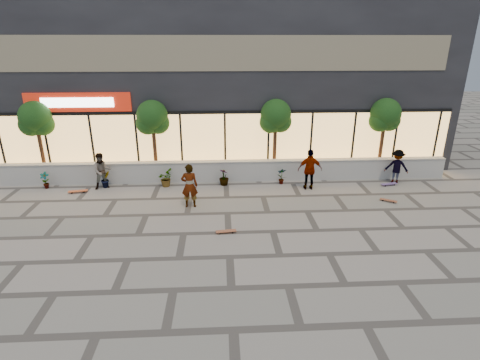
{
  "coord_description": "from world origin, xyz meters",
  "views": [
    {
      "loc": [
        -0.23,
        -10.46,
        6.58
      ],
      "look_at": [
        0.52,
        3.61,
        1.3
      ],
      "focal_mm": 28.0,
      "sensor_mm": 36.0,
      "label": 1
    }
  ],
  "objects_px": {
    "tree_east": "(385,117)",
    "skateboard_center": "(226,231)",
    "skateboard_right_far": "(389,184)",
    "tree_mideast": "(276,118)",
    "tree_midwest": "(152,119)",
    "skateboard_left": "(78,191)",
    "tree_west": "(36,121)",
    "skater_right_far": "(397,166)",
    "skater_left": "(102,171)",
    "skater_center": "(189,186)",
    "skateboard_right_near": "(388,200)",
    "skater_right_near": "(310,170)"
  },
  "relations": [
    {
      "from": "tree_midwest",
      "to": "skateboard_left",
      "type": "relative_size",
      "value": 4.48
    },
    {
      "from": "tree_west",
      "to": "skateboard_right_far",
      "type": "relative_size",
      "value": 4.64
    },
    {
      "from": "tree_east",
      "to": "skater_right_near",
      "type": "xyz_separation_m",
      "value": [
        -4.12,
        -1.98,
        -2.03
      ]
    },
    {
      "from": "skater_center",
      "to": "tree_midwest",
      "type": "bearing_deg",
      "value": -62.6
    },
    {
      "from": "tree_east",
      "to": "skateboard_left",
      "type": "relative_size",
      "value": 4.48
    },
    {
      "from": "tree_midwest",
      "to": "skater_left",
      "type": "bearing_deg",
      "value": -148.25
    },
    {
      "from": "tree_east",
      "to": "skateboard_right_near",
      "type": "height_order",
      "value": "tree_east"
    },
    {
      "from": "tree_midwest",
      "to": "skateboard_right_far",
      "type": "distance_m",
      "value": 11.85
    },
    {
      "from": "tree_west",
      "to": "tree_east",
      "type": "height_order",
      "value": "same"
    },
    {
      "from": "tree_mideast",
      "to": "skater_left",
      "type": "distance_m",
      "value": 8.64
    },
    {
      "from": "skater_center",
      "to": "skateboard_center",
      "type": "distance_m",
      "value": 2.94
    },
    {
      "from": "tree_west",
      "to": "tree_midwest",
      "type": "distance_m",
      "value": 5.5
    },
    {
      "from": "tree_midwest",
      "to": "skater_right_far",
      "type": "distance_m",
      "value": 12.06
    },
    {
      "from": "tree_east",
      "to": "skater_left",
      "type": "xyz_separation_m",
      "value": [
        -13.76,
        -1.4,
        -2.12
      ]
    },
    {
      "from": "tree_midwest",
      "to": "skater_left",
      "type": "distance_m",
      "value": 3.4
    },
    {
      "from": "skateboard_left",
      "to": "skater_right_near",
      "type": "bearing_deg",
      "value": -10.59
    },
    {
      "from": "tree_mideast",
      "to": "skateboard_left",
      "type": "xyz_separation_m",
      "value": [
        -9.31,
        -1.9,
        -2.9
      ]
    },
    {
      "from": "tree_west",
      "to": "skater_right_far",
      "type": "relative_size",
      "value": 2.33
    },
    {
      "from": "skater_right_near",
      "to": "skater_center",
      "type": "bearing_deg",
      "value": 21.12
    },
    {
      "from": "tree_midwest",
      "to": "skateboard_right_near",
      "type": "xyz_separation_m",
      "value": [
        10.5,
        -3.66,
        -2.91
      ]
    },
    {
      "from": "tree_east",
      "to": "skater_right_far",
      "type": "distance_m",
      "value": 2.58
    },
    {
      "from": "skater_left",
      "to": "skater_center",
      "type": "bearing_deg",
      "value": -52.76
    },
    {
      "from": "tree_midwest",
      "to": "skateboard_right_far",
      "type": "xyz_separation_m",
      "value": [
        11.35,
        -1.76,
        -2.9
      ]
    },
    {
      "from": "tree_west",
      "to": "skateboard_center",
      "type": "bearing_deg",
      "value": -34.34
    },
    {
      "from": "skater_center",
      "to": "skater_right_far",
      "type": "bearing_deg",
      "value": -167.48
    },
    {
      "from": "skateboard_right_far",
      "to": "skateboard_left",
      "type": "bearing_deg",
      "value": 168.49
    },
    {
      "from": "skateboard_right_far",
      "to": "tree_mideast",
      "type": "bearing_deg",
      "value": 149.77
    },
    {
      "from": "tree_west",
      "to": "skater_center",
      "type": "distance_m",
      "value": 8.56
    },
    {
      "from": "skater_left",
      "to": "skateboard_left",
      "type": "distance_m",
      "value": 1.4
    },
    {
      "from": "tree_west",
      "to": "skateboard_right_far",
      "type": "xyz_separation_m",
      "value": [
        16.85,
        -1.76,
        -2.9
      ]
    },
    {
      "from": "tree_midwest",
      "to": "skateboard_left",
      "type": "bearing_deg",
      "value": -150.18
    },
    {
      "from": "tree_east",
      "to": "skateboard_center",
      "type": "relative_size",
      "value": 5.15
    },
    {
      "from": "tree_west",
      "to": "skateboard_left",
      "type": "height_order",
      "value": "tree_west"
    },
    {
      "from": "skateboard_center",
      "to": "skateboard_right_far",
      "type": "bearing_deg",
      "value": 21.79
    },
    {
      "from": "skater_right_near",
      "to": "skater_right_far",
      "type": "distance_m",
      "value": 4.44
    },
    {
      "from": "skateboard_left",
      "to": "skater_right_far",
      "type": "bearing_deg",
      "value": -8.25
    },
    {
      "from": "skateboard_right_far",
      "to": "skater_right_far",
      "type": "bearing_deg",
      "value": 27.45
    },
    {
      "from": "skater_center",
      "to": "skater_right_near",
      "type": "height_order",
      "value": "skater_right_near"
    },
    {
      "from": "tree_mideast",
      "to": "tree_east",
      "type": "distance_m",
      "value": 5.5
    },
    {
      "from": "tree_mideast",
      "to": "skateboard_left",
      "type": "relative_size",
      "value": 4.48
    },
    {
      "from": "skateboard_right_far",
      "to": "skater_center",
      "type": "bearing_deg",
      "value": 179.51
    },
    {
      "from": "skateboard_right_far",
      "to": "tree_midwest",
      "type": "bearing_deg",
      "value": 159.14
    },
    {
      "from": "skateboard_right_near",
      "to": "skater_center",
      "type": "bearing_deg",
      "value": -146.32
    },
    {
      "from": "skateboard_center",
      "to": "tree_east",
      "type": "bearing_deg",
      "value": 30.13
    },
    {
      "from": "tree_midwest",
      "to": "skater_right_near",
      "type": "xyz_separation_m",
      "value": [
        7.38,
        -1.98,
        -2.03
      ]
    },
    {
      "from": "skateboard_left",
      "to": "skateboard_right_far",
      "type": "distance_m",
      "value": 14.66
    },
    {
      "from": "skater_left",
      "to": "skater_right_far",
      "type": "relative_size",
      "value": 1.03
    },
    {
      "from": "skater_right_far",
      "to": "skateboard_left",
      "type": "relative_size",
      "value": 1.92
    },
    {
      "from": "tree_midwest",
      "to": "skateboard_center",
      "type": "xyz_separation_m",
      "value": [
        3.41,
        -6.09,
        -2.91
      ]
    },
    {
      "from": "skateboard_left",
      "to": "tree_west",
      "type": "bearing_deg",
      "value": 128.91
    }
  ]
}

